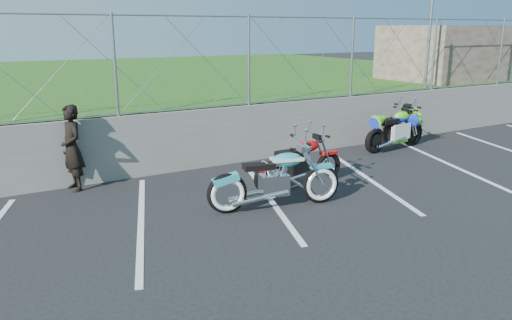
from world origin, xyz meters
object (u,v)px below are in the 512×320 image
sportbike_green (396,131)px  sportbike_blue (395,132)px  person_standing (72,148)px  naked_orange (300,165)px  cruiser_turquoise (277,181)px

sportbike_green → sportbike_blue: sportbike_green is taller
sportbike_blue → person_standing: bearing=172.5°
naked_orange → sportbike_blue: naked_orange is taller
cruiser_turquoise → person_standing: bearing=147.5°
cruiser_turquoise → naked_orange: bearing=49.2°
sportbike_green → person_standing: 7.82m
naked_orange → person_standing: bearing=150.7°
cruiser_turquoise → naked_orange: 1.31m
sportbike_blue → person_standing: size_ratio=1.22×
cruiser_turquoise → person_standing: 3.97m
sportbike_blue → person_standing: person_standing is taller
naked_orange → sportbike_green: size_ratio=0.98×
naked_orange → person_standing: size_ratio=1.26×
cruiser_turquoise → sportbike_blue: (4.92, 2.16, -0.03)m
cruiser_turquoise → person_standing: (-2.81, 2.77, 0.34)m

